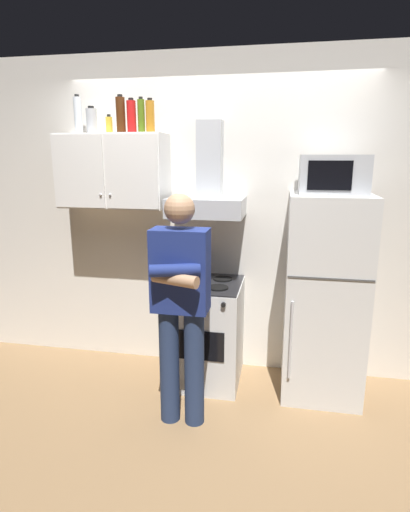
# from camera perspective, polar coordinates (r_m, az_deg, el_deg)

# --- Properties ---
(ground_plane) EXTENTS (7.00, 7.00, 0.00)m
(ground_plane) POSITION_cam_1_polar(r_m,az_deg,el_deg) (3.50, 0.00, -18.61)
(ground_plane) COLOR olive
(back_wall_tiled) EXTENTS (4.80, 0.10, 2.70)m
(back_wall_tiled) POSITION_cam_1_polar(r_m,az_deg,el_deg) (3.59, 1.81, 5.32)
(back_wall_tiled) COLOR silver
(back_wall_tiled) RESTS_ON ground_plane
(upper_cabinet) EXTENTS (0.90, 0.37, 0.60)m
(upper_cabinet) POSITION_cam_1_polar(r_m,az_deg,el_deg) (3.57, -12.60, 11.41)
(upper_cabinet) COLOR white
(stove_oven) EXTENTS (0.60, 0.62, 0.87)m
(stove_oven) POSITION_cam_1_polar(r_m,az_deg,el_deg) (3.52, -0.04, -10.43)
(stove_oven) COLOR silver
(stove_oven) RESTS_ON ground_plane
(range_hood) EXTENTS (0.60, 0.44, 0.75)m
(range_hood) POSITION_cam_1_polar(r_m,az_deg,el_deg) (3.35, 0.37, 8.99)
(range_hood) COLOR #B7BABF
(refrigerator) EXTENTS (0.60, 0.62, 1.60)m
(refrigerator) POSITION_cam_1_polar(r_m,az_deg,el_deg) (3.35, 16.20, -5.52)
(refrigerator) COLOR silver
(refrigerator) RESTS_ON ground_plane
(microwave) EXTENTS (0.48, 0.37, 0.28)m
(microwave) POSITION_cam_1_polar(r_m,az_deg,el_deg) (3.20, 17.29, 10.73)
(microwave) COLOR #B7BABF
(microwave) RESTS_ON refrigerator
(person_standing) EXTENTS (0.38, 0.33, 1.64)m
(person_standing) POSITION_cam_1_polar(r_m,az_deg,el_deg) (2.81, -3.40, -6.55)
(person_standing) COLOR navy
(person_standing) RESTS_ON ground_plane
(bottle_soda_red) EXTENTS (0.07, 0.07, 0.27)m
(bottle_soda_red) POSITION_cam_1_polar(r_m,az_deg,el_deg) (3.51, -10.13, 18.47)
(bottle_soda_red) COLOR red
(bottle_soda_red) RESTS_ON upper_cabinet
(bottle_spice_jar) EXTENTS (0.05, 0.05, 0.15)m
(bottle_spice_jar) POSITION_cam_1_polar(r_m,az_deg,el_deg) (3.59, -13.12, 17.27)
(bottle_spice_jar) COLOR gold
(bottle_spice_jar) RESTS_ON upper_cabinet
(bottle_vodka_clear) EXTENTS (0.06, 0.06, 0.31)m
(bottle_vodka_clear) POSITION_cam_1_polar(r_m,az_deg,el_deg) (3.75, -17.17, 18.12)
(bottle_vodka_clear) COLOR silver
(bottle_vodka_clear) RESTS_ON upper_cabinet
(bottle_canister_steel) EXTENTS (0.09, 0.09, 0.21)m
(bottle_canister_steel) POSITION_cam_1_polar(r_m,az_deg,el_deg) (3.65, -15.41, 17.60)
(bottle_canister_steel) COLOR #B2B5BA
(bottle_canister_steel) RESTS_ON upper_cabinet
(bottle_olive_oil) EXTENTS (0.06, 0.06, 0.27)m
(bottle_olive_oil) POSITION_cam_1_polar(r_m,az_deg,el_deg) (3.49, -8.81, 18.60)
(bottle_olive_oil) COLOR #4C6B19
(bottle_olive_oil) RESTS_ON upper_cabinet
(bottle_liquor_amber) EXTENTS (0.07, 0.07, 0.26)m
(bottle_liquor_amber) POSITION_cam_1_polar(r_m,az_deg,el_deg) (3.45, -7.59, 18.60)
(bottle_liquor_amber) COLOR #B7721E
(bottle_liquor_amber) RESTS_ON upper_cabinet
(bottle_rum_dark) EXTENTS (0.07, 0.07, 0.29)m
(bottle_rum_dark) POSITION_cam_1_polar(r_m,az_deg,el_deg) (3.54, -11.59, 18.59)
(bottle_rum_dark) COLOR #47230F
(bottle_rum_dark) RESTS_ON upper_cabinet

